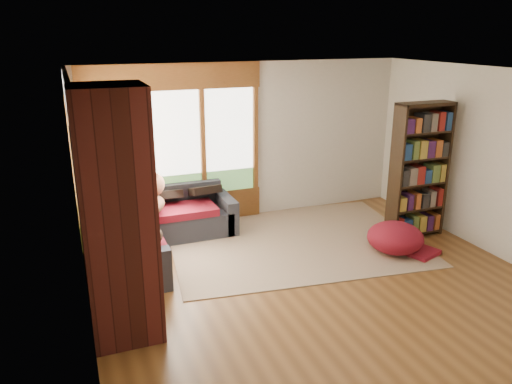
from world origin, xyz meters
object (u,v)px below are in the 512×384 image
object	(u,v)px
dog_brindle	(138,222)
pouf	(395,237)
bookshelf	(419,171)
dog_tan	(143,196)
brick_chimney	(118,218)
area_rug	(293,241)
sectional_sofa	(139,231)

from	to	relation	value
dog_brindle	pouf	bearing A→B (deg)	-118.82
bookshelf	dog_tan	distance (m)	4.12
dog_tan	brick_chimney	bearing A→B (deg)	-150.80
area_rug	pouf	xyz separation A→B (m)	(1.21, -0.87, 0.22)
sectional_sofa	dog_brindle	xyz separation A→B (m)	(-0.11, -0.80, 0.45)
area_rug	dog_tan	bearing A→B (deg)	164.24
brick_chimney	sectional_sofa	world-z (taller)	brick_chimney
area_rug	dog_brindle	distance (m)	2.46
brick_chimney	dog_brindle	distance (m)	1.40
pouf	area_rug	bearing A→B (deg)	144.28
bookshelf	dog_brindle	bearing A→B (deg)	177.93
bookshelf	sectional_sofa	bearing A→B (deg)	166.87
area_rug	bookshelf	world-z (taller)	bookshelf
bookshelf	dog_tan	size ratio (longest dim) A/B	2.02
dog_brindle	area_rug	bearing A→B (deg)	-102.34
sectional_sofa	area_rug	xyz separation A→B (m)	(2.22, -0.51, -0.30)
dog_tan	dog_brindle	world-z (taller)	dog_tan
sectional_sofa	pouf	size ratio (longest dim) A/B	2.73
area_rug	pouf	distance (m)	1.51
area_rug	pouf	size ratio (longest dim) A/B	4.54
area_rug	sectional_sofa	bearing A→B (deg)	167.18
bookshelf	pouf	xyz separation A→B (m)	(-0.66, -0.42, -0.81)
dog_tan	dog_brindle	size ratio (longest dim) A/B	1.19
pouf	dog_brindle	bearing A→B (deg)	170.77
area_rug	pouf	world-z (taller)	pouf
sectional_sofa	bookshelf	distance (m)	4.27
brick_chimney	area_rug	world-z (taller)	brick_chimney
sectional_sofa	dog_brindle	bearing A→B (deg)	-97.32
pouf	sectional_sofa	bearing A→B (deg)	158.14
sectional_sofa	area_rug	bearing A→B (deg)	-12.56
sectional_sofa	area_rug	world-z (taller)	sectional_sofa
pouf	dog_tan	size ratio (longest dim) A/B	0.78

